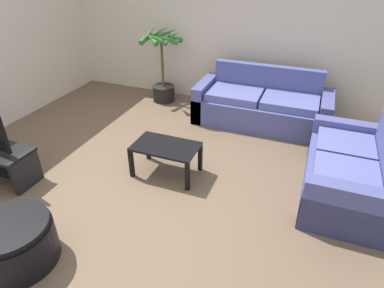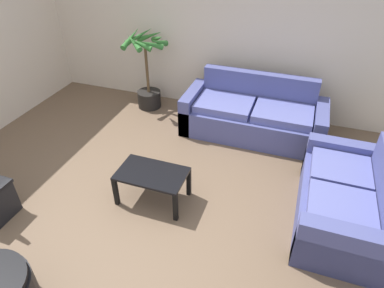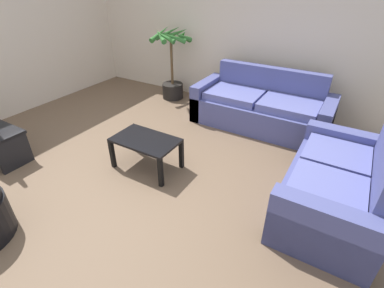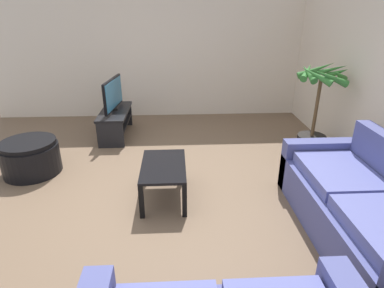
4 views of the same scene
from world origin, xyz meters
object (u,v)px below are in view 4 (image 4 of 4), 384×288
at_px(potted_palm, 316,116).
at_px(ottoman, 31,157).
at_px(couch_main, 367,214).
at_px(coffee_table, 164,170).
at_px(tv, 113,94).
at_px(tv_stand, 115,119).

relative_size(potted_palm, ottoman, 1.85).
bearing_deg(couch_main, coffee_table, -114.12).
bearing_deg(potted_palm, couch_main, -8.03).
relative_size(tv, potted_palm, 0.64).
distance_m(couch_main, tv_stand, 3.98).
relative_size(couch_main, tv_stand, 1.96).
distance_m(couch_main, tv, 4.00).
height_order(tv_stand, potted_palm, potted_palm).
distance_m(tv_stand, potted_palm, 3.21).
distance_m(coffee_table, ottoman, 1.93).
relative_size(couch_main, coffee_table, 2.63).
bearing_deg(ottoman, tv_stand, 144.68).
height_order(tv_stand, ottoman, ottoman).
bearing_deg(couch_main, ottoman, -112.84).
distance_m(tv, coffee_table, 2.21).
xyz_separation_m(tv, ottoman, (1.29, -0.92, -0.51)).
bearing_deg(ottoman, potted_palm, 95.43).
bearing_deg(coffee_table, tv_stand, -156.20).
height_order(couch_main, potted_palm, potted_palm).
relative_size(couch_main, ottoman, 2.93).
relative_size(tv_stand, ottoman, 1.49).
xyz_separation_m(couch_main, coffee_table, (-0.85, -1.91, 0.06)).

